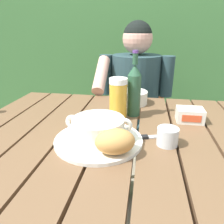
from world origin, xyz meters
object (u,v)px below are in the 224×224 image
at_px(water_glass_small, 168,136).
at_px(chair_near_diner, 135,118).
at_px(bread_roll, 115,141).
at_px(butter_tub, 190,115).
at_px(beer_bottle, 134,90).
at_px(serving_plate, 99,140).
at_px(beer_glass, 118,99).
at_px(person_eating, 134,98).
at_px(diner_bowl, 132,97).
at_px(soup_bowl, 98,128).
at_px(table_knife, 147,137).

bearing_deg(water_glass_small, chair_near_diner, 98.73).
xyz_separation_m(bread_roll, butter_tub, (0.26, 0.30, -0.02)).
bearing_deg(beer_bottle, serving_plate, -111.00).
xyz_separation_m(serving_plate, beer_bottle, (0.10, 0.26, 0.11)).
bearing_deg(beer_glass, person_eating, 85.82).
bearing_deg(diner_bowl, bread_roll, -91.55).
distance_m(person_eating, beer_glass, 0.57).
xyz_separation_m(water_glass_small, diner_bowl, (-0.15, 0.40, 0.00)).
xyz_separation_m(chair_near_diner, butter_tub, (0.25, -0.74, 0.34)).
height_order(chair_near_diner, soup_bowl, chair_near_diner).
height_order(serving_plate, butter_tub, butter_tub).
height_order(chair_near_diner, table_knife, chair_near_diner).
bearing_deg(person_eating, serving_plate, -95.81).
bearing_deg(serving_plate, diner_bowl, 79.06).
relative_size(water_glass_small, table_knife, 0.44).
distance_m(serving_plate, water_glass_small, 0.23).
relative_size(chair_near_diner, diner_bowl, 5.89).
relative_size(soup_bowl, diner_bowl, 1.42).
bearing_deg(beer_glass, water_glass_small, -46.58).
bearing_deg(serving_plate, chair_near_diner, 85.19).
xyz_separation_m(person_eating, water_glass_small, (0.15, -0.75, 0.11)).
bearing_deg(butter_tub, diner_bowl, 142.36).
relative_size(chair_near_diner, bread_roll, 6.62).
relative_size(person_eating, diner_bowl, 7.51).
distance_m(beer_glass, table_knife, 0.22).
bearing_deg(beer_bottle, beer_glass, -143.77).
xyz_separation_m(chair_near_diner, beer_bottle, (0.02, -0.70, 0.42)).
bearing_deg(bread_roll, butter_tub, 48.90).
relative_size(bread_roll, beer_bottle, 0.51).
bearing_deg(person_eating, diner_bowl, -89.50).
height_order(soup_bowl, water_glass_small, soup_bowl).
bearing_deg(serving_plate, butter_tub, 34.08).
bearing_deg(bread_roll, chair_near_diner, 89.26).
xyz_separation_m(soup_bowl, butter_tub, (0.33, 0.22, -0.02)).
bearing_deg(butter_tub, beer_glass, -177.93).
bearing_deg(table_knife, bread_roll, -126.45).
xyz_separation_m(beer_glass, beer_bottle, (0.06, 0.05, 0.03)).
bearing_deg(water_glass_small, beer_glass, 133.42).
relative_size(serving_plate, butter_tub, 2.81).
bearing_deg(butter_tub, bread_roll, -131.10).
bearing_deg(chair_near_diner, soup_bowl, -94.81).
xyz_separation_m(butter_tub, diner_bowl, (-0.25, 0.19, 0.00)).
xyz_separation_m(chair_near_diner, water_glass_small, (0.15, -0.95, 0.34)).
bearing_deg(water_glass_small, table_knife, 151.79).
distance_m(chair_near_diner, bread_roll, 1.10).
height_order(beer_glass, table_knife, beer_glass).
relative_size(person_eating, soup_bowl, 5.29).
bearing_deg(serving_plate, soup_bowl, -45.00).
xyz_separation_m(serving_plate, water_glass_small, (0.23, 0.01, 0.02)).
relative_size(soup_bowl, beer_bottle, 0.81).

